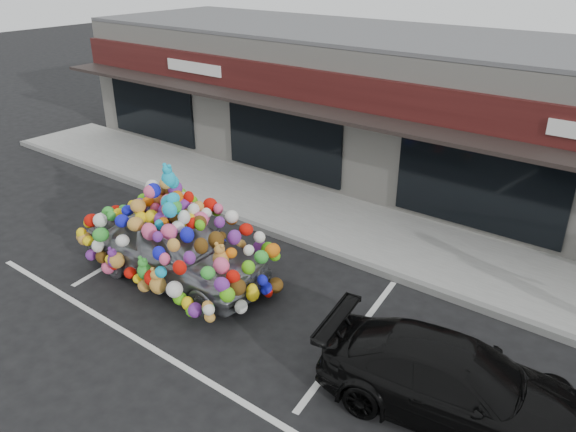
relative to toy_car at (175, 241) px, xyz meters
The scene contains 9 objects.
ground 1.67m from the toy_car, 14.36° to the left, with size 90.00×90.00×0.00m, color black.
shop_building 8.98m from the toy_car, 81.21° to the left, with size 24.00×7.20×4.31m.
sidewalk 4.63m from the toy_car, 72.65° to the left, with size 26.00×3.00×0.15m, color gray.
kerb 3.26m from the toy_car, 64.49° to the left, with size 26.00×0.18×0.16m, color slate.
parking_stripe_left 2.12m from the toy_car, 163.43° to the left, with size 0.12×4.40×0.01m, color silver.
parking_stripe_mid 4.29m from the toy_car, ahead, with size 0.12×4.40×0.01m, color silver.
lane_line 3.99m from the toy_car, 30.17° to the right, with size 14.00×0.12×0.01m, color silver.
toy_car is the anchor object (origin of this frame).
black_sedan 6.36m from the toy_car, ahead, with size 4.21×1.71×1.22m, color black.
Camera 1 is at (7.04, -7.24, 6.51)m, focal length 35.00 mm.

